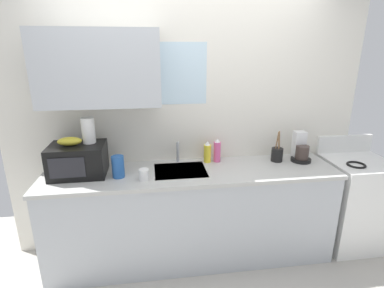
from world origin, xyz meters
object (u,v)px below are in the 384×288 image
(dish_soap_bottle_yellow, at_px, (207,152))
(mug_white, at_px, (144,174))
(dish_soap_bottle_pink, at_px, (217,151))
(banana_bunch, at_px, (70,141))
(paper_towel_roll, at_px, (88,130))
(cereal_canister, at_px, (118,167))
(stove_range, at_px, (353,201))
(coffee_maker, at_px, (300,150))
(utensil_crock, at_px, (277,154))
(microwave, at_px, (78,160))

(dish_soap_bottle_yellow, relative_size, mug_white, 2.17)
(dish_soap_bottle_pink, bearing_deg, banana_bunch, -173.72)
(paper_towel_roll, distance_m, cereal_canister, 0.40)
(paper_towel_roll, bearing_deg, stove_range, -2.18)
(banana_bunch, relative_size, coffee_maker, 0.71)
(dish_soap_bottle_yellow, height_order, mug_white, dish_soap_bottle_yellow)
(dish_soap_bottle_yellow, distance_m, mug_white, 0.69)
(coffee_maker, relative_size, mug_white, 2.95)
(coffee_maker, distance_m, utensil_crock, 0.23)
(banana_bunch, distance_m, coffee_maker, 2.12)
(paper_towel_roll, relative_size, cereal_canister, 1.18)
(stove_range, xyz_separation_m, cereal_canister, (-2.30, -0.05, 0.54))
(stove_range, xyz_separation_m, utensil_crock, (-0.81, 0.12, 0.51))
(dish_soap_bottle_yellow, xyz_separation_m, utensil_crock, (0.67, -0.07, -0.03))
(microwave, bearing_deg, utensil_crock, 2.24)
(dish_soap_bottle_pink, xyz_separation_m, utensil_crock, (0.58, -0.07, -0.04))
(stove_range, distance_m, cereal_canister, 2.36)
(paper_towel_roll, height_order, coffee_maker, paper_towel_roll)
(dish_soap_bottle_yellow, relative_size, cereal_canister, 1.11)
(microwave, xyz_separation_m, banana_bunch, (-0.05, 0.00, 0.17))
(banana_bunch, xyz_separation_m, paper_towel_roll, (0.15, 0.05, 0.08))
(coffee_maker, bearing_deg, cereal_canister, -174.73)
(microwave, bearing_deg, stove_range, -0.98)
(stove_range, relative_size, coffee_maker, 3.86)
(stove_range, distance_m, coffee_maker, 0.80)
(paper_towel_roll, bearing_deg, cereal_canister, -32.01)
(dish_soap_bottle_yellow, xyz_separation_m, cereal_canister, (-0.81, -0.24, -0.00))
(banana_bunch, distance_m, mug_white, 0.68)
(coffee_maker, xyz_separation_m, utensil_crock, (-0.23, 0.01, -0.03))
(banana_bunch, xyz_separation_m, dish_soap_bottle_yellow, (1.20, 0.14, -0.21))
(stove_range, height_order, paper_towel_roll, paper_towel_roll)
(stove_range, height_order, mug_white, stove_range)
(dish_soap_bottle_pink, bearing_deg, paper_towel_roll, -175.37)
(dish_soap_bottle_pink, bearing_deg, utensil_crock, -7.24)
(banana_bunch, relative_size, paper_towel_roll, 0.91)
(coffee_maker, distance_m, dish_soap_bottle_pink, 0.81)
(dish_soap_bottle_yellow, distance_m, utensil_crock, 0.68)
(mug_white, height_order, utensil_crock, utensil_crock)
(stove_range, relative_size, cereal_canister, 5.79)
(microwave, height_order, cereal_canister, microwave)
(banana_bunch, bearing_deg, utensil_crock, 2.13)
(microwave, xyz_separation_m, paper_towel_roll, (0.10, 0.05, 0.24))
(banana_bunch, relative_size, mug_white, 2.11)
(paper_towel_roll, relative_size, dish_soap_bottle_pink, 0.96)
(banana_bunch, distance_m, paper_towel_roll, 0.18)
(paper_towel_roll, bearing_deg, microwave, -152.83)
(stove_range, distance_m, utensil_crock, 0.97)
(coffee_maker, height_order, utensil_crock, utensil_crock)
(banana_bunch, distance_m, cereal_canister, 0.45)
(microwave, relative_size, coffee_maker, 1.64)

